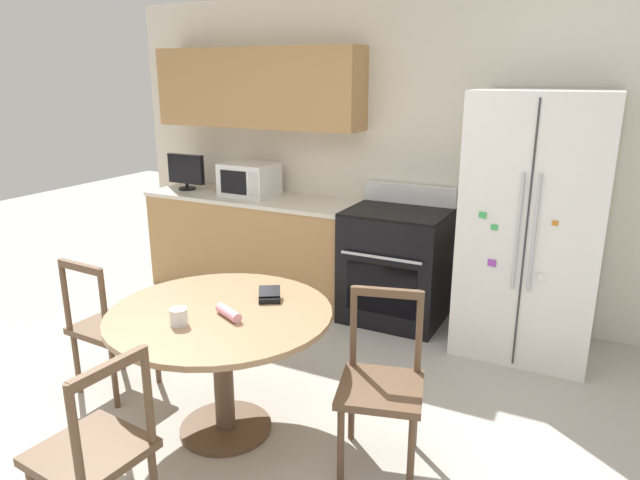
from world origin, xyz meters
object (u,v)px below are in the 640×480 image
Objects in this scene: dining_chair_left at (110,327)px; wallet at (270,296)px; microwave at (249,179)px; dining_chair_right at (381,385)px; countertop_tv at (186,171)px; refrigerator at (533,226)px; candle_glass at (179,318)px; oven_range at (396,265)px; dining_chair_near at (95,453)px.

dining_chair_left is 5.29× the size of wallet.
microwave is 2.75m from dining_chair_right.
microwave is at bearing 4.26° from countertop_tv.
wallet is (1.95, -1.65, -0.32)m from countertop_tv.
refrigerator reaches higher than candle_glass.
dining_chair_left reaches higher than candle_glass.
dining_chair_right is at bearing -72.35° from oven_range.
oven_range is at bearing -1.22° from dining_chair_near.
countertop_tv is at bearing 179.17° from refrigerator.
microwave reaches higher than dining_chair_right.
microwave is at bearing -57.25° from dining_chair_right.
microwave reaches higher than oven_range.
dining_chair_left is at bearing -122.80° from oven_range.
dining_chair_right is at bearing -42.09° from microwave.
microwave is 0.51× the size of dining_chair_near.
refrigerator is 2.06× the size of dining_chair_near.
dining_chair_right is 0.79m from wallet.
dining_chair_left is at bearing -83.51° from microwave.
wallet is (-0.72, 0.09, 0.33)m from dining_chair_right.
dining_chair_near is (1.12, -2.85, -0.61)m from microwave.
microwave is 0.68m from countertop_tv.
dining_chair_right reaches higher than candle_glass.
candle_glass is at bearing 12.34° from dining_chair_near.
oven_range is 11.99× the size of candle_glass.
dining_chair_left is 10.01× the size of candle_glass.
dining_chair_right is 1.37m from dining_chair_near.
oven_range is at bearing 84.47° from wallet.
dining_chair_right is at bearing 7.13° from dining_chair_left.
wallet is (-0.16, -1.66, 0.29)m from oven_range.
wallet is at bearing -95.53° from oven_range.
oven_range is 1.20× the size of dining_chair_near.
refrigerator is at bearing -3.10° from oven_range.
dining_chair_left is 1.29m from dining_chair_near.
oven_range reaches higher than dining_chair_left.
microwave is 2.44m from candle_glass.
candle_glass is at bearing -64.76° from microwave.
oven_range is at bearing 0.28° from countertop_tv.
microwave is (-2.45, 0.10, 0.12)m from refrigerator.
refrigerator is 2.93m from dining_chair_left.
dining_chair_near is (1.80, -2.80, -0.65)m from countertop_tv.
microwave is at bearing 126.70° from wallet.
wallet is at bearing -40.26° from countertop_tv.
countertop_tv is 2.57m from wallet.
refrigerator reaches higher than dining_chair_near.
refrigerator is 3.10m from dining_chair_near.
oven_range is 2.34× the size of microwave.
refrigerator is at bearing 42.30° from dining_chair_left.
countertop_tv is at bearing -48.33° from dining_chair_right.
dining_chair_near is at bearing 35.29° from dining_chair_right.
oven_range is at bearing 79.54° from candle_glass.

